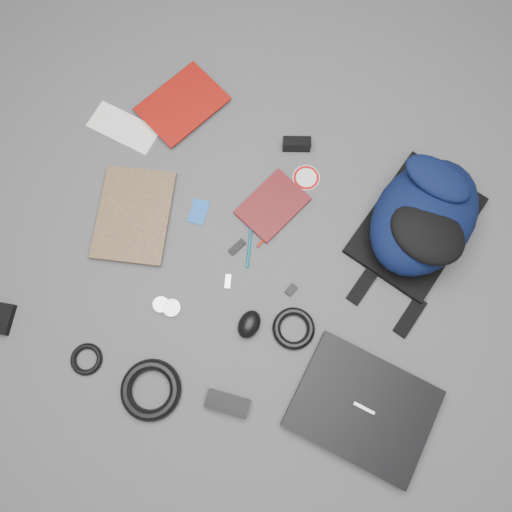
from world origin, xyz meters
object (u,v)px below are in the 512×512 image
at_px(comic_book, 99,211).
at_px(backpack, 424,217).
at_px(textbook_red, 163,85).
at_px(compact_camera, 297,144).
at_px(power_brick, 228,403).
at_px(dvd_case, 272,206).
at_px(laptop, 363,408).
at_px(mouse, 249,324).

bearing_deg(comic_book, backpack, 4.12).
bearing_deg(textbook_red, compact_camera, 20.26).
bearing_deg(comic_book, power_brick, -47.68).
height_order(backpack, dvd_case, backpack).
bearing_deg(laptop, compact_camera, 129.02).
height_order(compact_camera, power_brick, compact_camera).
bearing_deg(comic_book, mouse, -30.10).
distance_m(comic_book, dvd_case, 0.52).
height_order(laptop, comic_book, laptop).
bearing_deg(compact_camera, mouse, -103.83).
bearing_deg(laptop, power_brick, -154.75).
bearing_deg(compact_camera, backpack, -35.52).
relative_size(backpack, laptop, 1.18).
xyz_separation_m(laptop, mouse, (-0.37, 0.08, 0.00)).
bearing_deg(laptop, mouse, 171.00).
bearing_deg(dvd_case, power_brick, -58.23).
distance_m(dvd_case, compact_camera, 0.21).
distance_m(textbook_red, dvd_case, 0.53).
bearing_deg(laptop, textbook_red, 147.82).
relative_size(backpack, mouse, 5.08).
height_order(laptop, textbook_red, laptop).
bearing_deg(backpack, textbook_red, -175.39).
bearing_deg(comic_book, dvd_case, 8.85).
bearing_deg(backpack, dvd_case, -152.53).
distance_m(textbook_red, mouse, 0.81).
relative_size(laptop, comic_book, 1.22).
relative_size(laptop, power_brick, 3.05).
xyz_separation_m(backpack, comic_book, (-0.88, -0.34, -0.08)).
height_order(textbook_red, dvd_case, textbook_red).
bearing_deg(power_brick, backpack, 57.95).
relative_size(laptop, dvd_case, 1.83).
distance_m(backpack, laptop, 0.55).
height_order(textbook_red, comic_book, textbook_red).
xyz_separation_m(comic_book, dvd_case, (0.46, 0.23, -0.00)).
xyz_separation_m(textbook_red, dvd_case, (0.48, -0.23, -0.01)).
distance_m(comic_book, power_brick, 0.67).
relative_size(textbook_red, dvd_case, 1.29).
distance_m(backpack, mouse, 0.58).
height_order(backpack, mouse, backpack).
height_order(backpack, textbook_red, backpack).
distance_m(dvd_case, power_brick, 0.58).
xyz_separation_m(textbook_red, comic_book, (0.02, -0.46, -0.00)).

